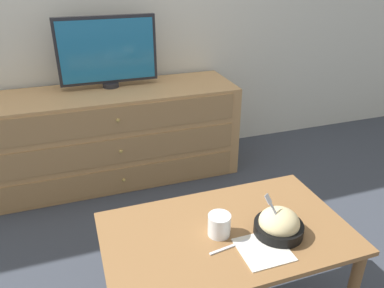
{
  "coord_description": "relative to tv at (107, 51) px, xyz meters",
  "views": [
    {
      "loc": [
        -0.25,
        -2.71,
        1.43
      ],
      "look_at": [
        0.23,
        -1.32,
        0.71
      ],
      "focal_mm": 35.0,
      "sensor_mm": 36.0,
      "label": 1
    }
  ],
  "objects": [
    {
      "name": "napkin",
      "position": [
        0.3,
        -1.62,
        -0.39
      ],
      "size": [
        0.18,
        0.18,
        0.0
      ],
      "color": "silver",
      "rests_on": "coffee_table"
    },
    {
      "name": "dresser",
      "position": [
        -0.02,
        -0.09,
        -0.57
      ],
      "size": [
        1.69,
        0.53,
        0.65
      ],
      "color": "tan",
      "rests_on": "ground_plane"
    },
    {
      "name": "knife",
      "position": [
        0.19,
        -1.57,
        -0.39
      ],
      "size": [
        0.16,
        0.03,
        0.01
      ],
      "color": "silver",
      "rests_on": "coffee_table"
    },
    {
      "name": "drink_cup",
      "position": [
        0.19,
        -1.49,
        -0.36
      ],
      "size": [
        0.09,
        0.09,
        0.09
      ],
      "color": "beige",
      "rests_on": "coffee_table"
    },
    {
      "name": "coffee_table",
      "position": [
        0.22,
        -1.48,
        -0.47
      ],
      "size": [
        0.94,
        0.56,
        0.5
      ],
      "color": "olive",
      "rests_on": "ground_plane"
    },
    {
      "name": "tv",
      "position": [
        0.0,
        0.0,
        0.0
      ],
      "size": [
        0.65,
        0.11,
        0.47
      ],
      "color": "#232328",
      "rests_on": "dresser"
    },
    {
      "name": "ground_plane",
      "position": [
        -0.03,
        0.19,
        -0.89
      ],
      "size": [
        12.0,
        12.0,
        0.0
      ],
      "primitive_type": "plane",
      "color": "#383D47"
    },
    {
      "name": "takeout_bowl",
      "position": [
        0.4,
        -1.55,
        -0.36
      ],
      "size": [
        0.19,
        0.19,
        0.17
      ],
      "color": "black",
      "rests_on": "coffee_table"
    }
  ]
}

